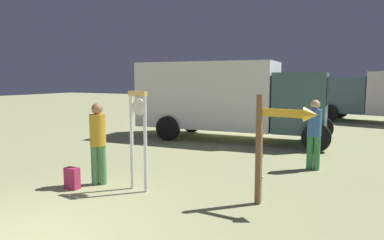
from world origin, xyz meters
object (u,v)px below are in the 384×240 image
object	(u,v)px
box_truck_near	(226,97)
standing_clock	(138,131)
person_distant	(314,131)
person_near_clock	(98,139)
arrow_sign	(280,133)
backpack	(72,178)

from	to	relation	value
box_truck_near	standing_clock	bearing A→B (deg)	-83.76
standing_clock	box_truck_near	bearing A→B (deg)	96.24
person_distant	person_near_clock	bearing A→B (deg)	-139.24
standing_clock	arrow_sign	xyz separation A→B (m)	(2.79, 0.31, 0.12)
person_near_clock	box_truck_near	bearing A→B (deg)	87.52
person_distant	box_truck_near	bearing A→B (deg)	138.25
arrow_sign	box_truck_near	world-z (taller)	box_truck_near
person_near_clock	backpack	xyz separation A→B (m)	(-0.28, -0.50, -0.77)
backpack	person_distant	bearing A→B (deg)	42.76
standing_clock	person_near_clock	size ratio (longest dim) A/B	1.15
standing_clock	box_truck_near	distance (m)	6.71
arrow_sign	box_truck_near	size ratio (longest dim) A/B	0.28
arrow_sign	backpack	xyz separation A→B (m)	(-4.09, -0.88, -1.13)
arrow_sign	backpack	world-z (taller)	arrow_sign
person_near_clock	person_distant	world-z (taller)	person_near_clock
backpack	box_truck_near	bearing A→B (deg)	85.52
arrow_sign	person_near_clock	world-z (taller)	arrow_sign
person_distant	box_truck_near	distance (m)	4.99
arrow_sign	person_distant	xyz separation A→B (m)	(0.17, 3.06, -0.36)
arrow_sign	person_near_clock	size ratio (longest dim) A/B	1.14
backpack	person_near_clock	bearing A→B (deg)	61.30
backpack	box_truck_near	size ratio (longest dim) A/B	0.06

